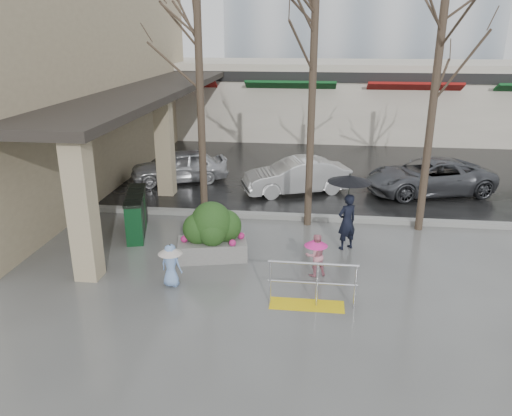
% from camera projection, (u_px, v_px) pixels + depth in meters
% --- Properties ---
extents(ground, '(120.00, 120.00, 0.00)m').
position_uv_depth(ground, '(254.00, 276.00, 12.02)').
color(ground, '#51514F').
rests_on(ground, ground).
extents(street_asphalt, '(120.00, 36.00, 0.01)m').
position_uv_depth(street_asphalt, '(296.00, 121.00, 32.59)').
color(street_asphalt, black).
rests_on(street_asphalt, ground).
extents(curb, '(120.00, 0.30, 0.15)m').
position_uv_depth(curb, '(270.00, 216.00, 15.74)').
color(curb, gray).
rests_on(curb, ground).
extents(near_building, '(6.00, 18.00, 8.00)m').
position_uv_depth(near_building, '(48.00, 74.00, 19.18)').
color(near_building, tan).
rests_on(near_building, ground).
extents(canopy_slab, '(2.80, 18.00, 0.25)m').
position_uv_depth(canopy_slab, '(154.00, 86.00, 18.83)').
color(canopy_slab, '#2D2823').
rests_on(canopy_slab, pillar_front).
extents(pillar_front, '(0.55, 0.55, 3.50)m').
position_uv_depth(pillar_front, '(82.00, 208.00, 11.41)').
color(pillar_front, tan).
rests_on(pillar_front, ground).
extents(pillar_back, '(0.55, 0.55, 3.50)m').
position_uv_depth(pillar_back, '(165.00, 147.00, 17.49)').
color(pillar_back, tan).
rests_on(pillar_back, ground).
extents(storefront_row, '(34.00, 6.74, 4.00)m').
position_uv_depth(storefront_row, '(329.00, 98.00, 27.92)').
color(storefront_row, beige).
rests_on(storefront_row, ground).
extents(handrail, '(1.90, 0.50, 1.03)m').
position_uv_depth(handrail, '(310.00, 290.00, 10.62)').
color(handrail, yellow).
rests_on(handrail, ground).
extents(tree_west, '(3.20, 3.20, 6.80)m').
position_uv_depth(tree_west, '(199.00, 50.00, 13.91)').
color(tree_west, '#382B21').
rests_on(tree_west, ground).
extents(tree_midwest, '(3.20, 3.20, 7.00)m').
position_uv_depth(tree_midwest, '(314.00, 44.00, 13.49)').
color(tree_midwest, '#382B21').
rests_on(tree_midwest, ground).
extents(tree_mideast, '(3.20, 3.20, 6.50)m').
position_uv_depth(tree_mideast, '(438.00, 60.00, 13.25)').
color(tree_mideast, '#382B21').
rests_on(tree_mideast, ground).
extents(woman, '(1.15, 1.15, 2.11)m').
position_uv_depth(woman, '(348.00, 204.00, 13.13)').
color(woman, black).
rests_on(woman, ground).
extents(child_pink, '(0.63, 0.57, 1.06)m').
position_uv_depth(child_pink, '(316.00, 252.00, 11.88)').
color(child_pink, '#D17F91').
rests_on(child_pink, ground).
extents(child_blue, '(0.56, 0.56, 1.03)m').
position_uv_depth(child_blue, '(171.00, 261.00, 11.40)').
color(child_blue, '#7A9FD9').
rests_on(child_blue, ground).
extents(planter, '(1.90, 1.25, 1.53)m').
position_uv_depth(planter, '(212.00, 232.00, 12.77)').
color(planter, '#65625E').
rests_on(planter, ground).
extents(news_boxes, '(1.02, 2.18, 1.19)m').
position_uv_depth(news_boxes, '(137.00, 213.00, 14.45)').
color(news_boxes, '#0E3E1D').
rests_on(news_boxes, ground).
extents(car_a, '(3.99, 2.73, 1.26)m').
position_uv_depth(car_a, '(179.00, 166.00, 19.35)').
color(car_a, '#B0B1B5').
rests_on(car_a, ground).
extents(car_b, '(4.05, 2.57, 1.26)m').
position_uv_depth(car_b, '(296.00, 176.00, 18.03)').
color(car_b, silver).
rests_on(car_b, ground).
extents(car_c, '(4.93, 3.22, 1.26)m').
position_uv_depth(car_c, '(429.00, 177.00, 17.94)').
color(car_c, '#4E5055').
rests_on(car_c, ground).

